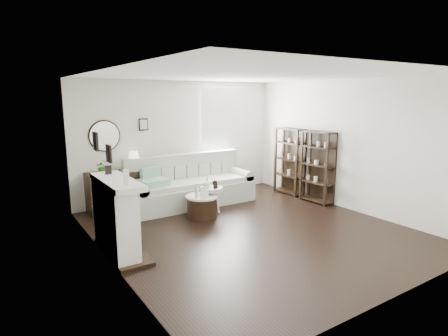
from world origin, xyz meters
TOP-DOWN VIEW (x-y plane):
  - room at (0.73, 2.70)m, footprint 5.50×5.50m
  - fireplace at (-2.32, 0.30)m, footprint 0.50×1.40m
  - shelf_unit_far at (2.33, 1.55)m, footprint 0.30×0.80m
  - shelf_unit_near at (2.33, 0.65)m, footprint 0.30×0.80m
  - sofa at (-0.12, 2.09)m, footprint 2.79×0.96m
  - quilt at (-1.04, 1.95)m, footprint 0.61×0.53m
  - suitcase at (1.23, 2.24)m, footprint 0.62×0.22m
  - dresser at (-1.60, 2.47)m, footprint 1.24×0.53m
  - table_lamp at (-1.24, 2.47)m, footprint 0.26×0.26m
  - potted_plant at (-1.91, 2.42)m, footprint 0.28×0.25m
  - drum_table at (-0.38, 1.09)m, footprint 0.64×0.64m
  - pedestal_table at (-0.13, 1.17)m, footprint 0.47×0.47m
  - eiffel_drum at (-0.31, 1.14)m, footprint 0.12×0.12m
  - bottle_drum at (-0.54, 1.02)m, footprint 0.07×0.07m
  - card_frame_drum at (-0.43, 0.93)m, footprint 0.16×0.07m
  - eiffel_ped at (-0.04, 1.20)m, footprint 0.12×0.12m
  - flask_ped at (-0.21, 1.19)m, footprint 0.13×0.13m
  - card_frame_ped at (-0.11, 1.05)m, footprint 0.13×0.08m

SIDE VIEW (x-z plane):
  - suitcase at x=1.23m, z-range 0.00..0.41m
  - drum_table at x=-0.38m, z-range 0.00..0.45m
  - sofa at x=-0.12m, z-range -0.18..0.90m
  - dresser at x=-1.60m, z-range 0.00..0.83m
  - pedestal_table at x=-0.13m, z-range 0.23..0.79m
  - fireplace at x=-2.32m, z-range -0.38..1.46m
  - eiffel_drum at x=-0.31m, z-range 0.45..0.65m
  - card_frame_drum at x=-0.43m, z-range 0.45..0.66m
  - bottle_drum at x=-0.54m, z-range 0.45..0.73m
  - quilt at x=-1.04m, z-range 0.56..0.70m
  - card_frame_ped at x=-0.11m, z-range 0.56..0.72m
  - eiffel_ped at x=-0.04m, z-range 0.56..0.73m
  - flask_ped at x=-0.21m, z-range 0.56..0.80m
  - shelf_unit_far at x=2.33m, z-range 0.00..1.60m
  - shelf_unit_near at x=2.33m, z-range 0.00..1.60m
  - potted_plant at x=-1.91m, z-range 0.83..1.11m
  - table_lamp at x=-1.24m, z-range 0.83..1.22m
  - room at x=0.73m, z-range -1.15..4.35m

